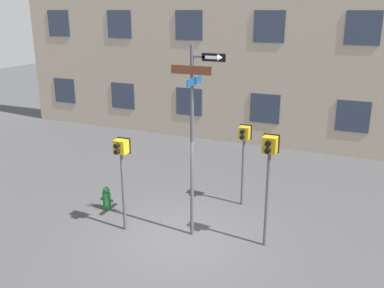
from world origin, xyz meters
TOP-DOWN VIEW (x-y plane):
  - ground_plane at (0.00, 0.00)m, footprint 60.00×60.00m
  - street_sign_pole at (0.26, 0.33)m, footprint 1.31×0.82m
  - pedestrian_signal_left at (-1.52, -0.13)m, footprint 0.38×0.40m
  - pedestrian_signal_right at (2.05, 0.55)m, footprint 0.38×0.40m
  - pedestrian_signal_across at (0.85, 2.55)m, footprint 0.35×0.40m
  - fire_hydrant at (-2.63, 0.69)m, footprint 0.39×0.23m

SIDE VIEW (x-z plane):
  - ground_plane at x=0.00m, z-range 0.00..0.00m
  - fire_hydrant at x=-2.63m, z-range -0.01..0.68m
  - pedestrian_signal_across at x=0.85m, z-range 0.67..3.09m
  - pedestrian_signal_left at x=-1.52m, z-range 0.70..3.19m
  - pedestrian_signal_right at x=2.05m, z-range 0.79..3.60m
  - street_sign_pole at x=0.26m, z-range 0.46..5.24m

